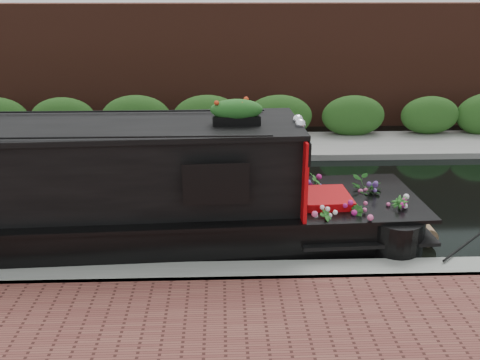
{
  "coord_description": "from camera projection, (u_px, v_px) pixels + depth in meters",
  "views": [
    {
      "loc": [
        0.26,
        -10.92,
        4.65
      ],
      "look_at": [
        0.63,
        -0.6,
        0.8
      ],
      "focal_mm": 40.0,
      "sensor_mm": 36.0,
      "label": 1
    }
  ],
  "objects": [
    {
      "name": "rope_fender",
      "position": [
        425.0,
        234.0,
        10.07
      ],
      "size": [
        0.35,
        0.39,
        0.35
      ],
      "primitive_type": "cylinder",
      "rotation": [
        1.57,
        0.0,
        0.0
      ],
      "color": "#8A6A49",
      "rests_on": "ground"
    },
    {
      "name": "ground",
      "position": [
        211.0,
        205.0,
        11.85
      ],
      "size": [
        80.0,
        80.0,
        0.0
      ],
      "primitive_type": "plane",
      "color": "black",
      "rests_on": "ground"
    },
    {
      "name": "far_hedge",
      "position": [
        213.0,
        141.0,
        16.62
      ],
      "size": [
        40.0,
        1.1,
        2.8
      ],
      "primitive_type": "cube",
      "color": "#26531B",
      "rests_on": "ground"
    },
    {
      "name": "far_bank_path",
      "position": [
        213.0,
        149.0,
        15.78
      ],
      "size": [
        40.0,
        2.4,
        0.34
      ],
      "primitive_type": "cube",
      "color": "gray",
      "rests_on": "ground"
    },
    {
      "name": "far_brick_wall",
      "position": [
        214.0,
        124.0,
        18.59
      ],
      "size": [
        40.0,
        1.0,
        8.0
      ],
      "primitive_type": "cube",
      "color": "#4E261A",
      "rests_on": "ground"
    },
    {
      "name": "near_bank_coping",
      "position": [
        208.0,
        284.0,
        8.76
      ],
      "size": [
        40.0,
        0.6,
        0.5
      ],
      "primitive_type": "cube",
      "color": "gray",
      "rests_on": "ground"
    },
    {
      "name": "narrowboat",
      "position": [
        50.0,
        204.0,
        9.59
      ],
      "size": [
        12.97,
        2.85,
        3.02
      ],
      "rotation": [
        0.0,
        0.0,
        0.05
      ],
      "color": "black",
      "rests_on": "ground"
    }
  ]
}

